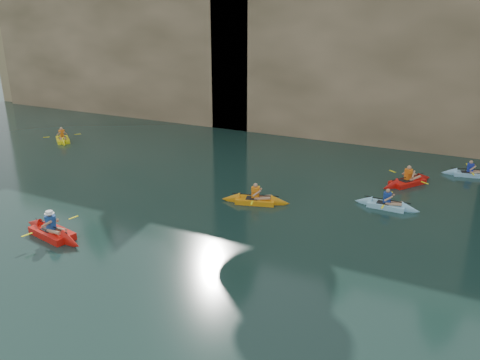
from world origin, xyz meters
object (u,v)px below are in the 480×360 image
at_px(kayaker_orange, 255,200).
at_px(kayaker_red_far, 407,182).
at_px(kayaker_ltblue_near, 386,205).
at_px(main_kayaker, 52,232).

xyz_separation_m(kayaker_orange, kayaker_red_far, (5.91, 5.87, 0.01)).
bearing_deg(kayaker_orange, kayaker_red_far, 28.53).
relative_size(kayaker_orange, kayaker_red_far, 0.99).
bearing_deg(kayaker_ltblue_near, kayaker_orange, -157.33).
distance_m(main_kayaker, kayaker_orange, 8.85).
bearing_deg(kayaker_red_far, kayaker_orange, 167.69).
xyz_separation_m(main_kayaker, kayaker_red_far, (11.58, 12.67, -0.02)).
height_order(kayaker_ltblue_near, kayaker_red_far, kayaker_red_far).
height_order(kayaker_orange, kayaker_ltblue_near, kayaker_orange).
distance_m(main_kayaker, kayaker_ltblue_near, 14.38).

